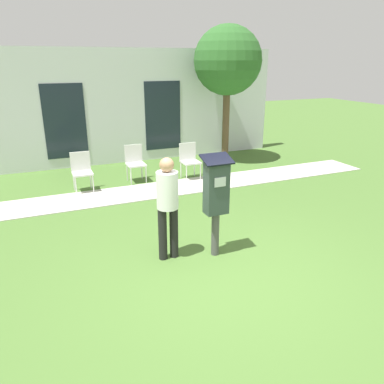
{
  "coord_description": "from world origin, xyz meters",
  "views": [
    {
      "loc": [
        -2.24,
        -4.01,
        2.87
      ],
      "look_at": [
        -0.21,
        0.73,
        1.05
      ],
      "focal_mm": 35.0,
      "sensor_mm": 36.0,
      "label": 1
    }
  ],
  "objects_px": {
    "parking_meter": "(216,193)",
    "outdoor_chair_right": "(189,158)",
    "outdoor_chair_left": "(82,169)",
    "outdoor_chair_middle": "(135,160)",
    "person_standing": "(168,201)"
  },
  "relations": [
    {
      "from": "parking_meter",
      "to": "outdoor_chair_middle",
      "type": "relative_size",
      "value": 1.77
    },
    {
      "from": "person_standing",
      "to": "outdoor_chair_right",
      "type": "height_order",
      "value": "person_standing"
    },
    {
      "from": "parking_meter",
      "to": "outdoor_chair_right",
      "type": "bearing_deg",
      "value": 72.94
    },
    {
      "from": "outdoor_chair_left",
      "to": "outdoor_chair_middle",
      "type": "xyz_separation_m",
      "value": [
        1.32,
        0.27,
        0.0
      ]
    },
    {
      "from": "parking_meter",
      "to": "outdoor_chair_right",
      "type": "relative_size",
      "value": 1.77
    },
    {
      "from": "parking_meter",
      "to": "outdoor_chair_left",
      "type": "xyz_separation_m",
      "value": [
        -1.46,
        3.93,
        -0.49
      ]
    },
    {
      "from": "outdoor_chair_right",
      "to": "outdoor_chair_left",
      "type": "bearing_deg",
      "value": 153.78
    },
    {
      "from": "person_standing",
      "to": "outdoor_chair_left",
      "type": "bearing_deg",
      "value": 112.11
    },
    {
      "from": "person_standing",
      "to": "outdoor_chair_middle",
      "type": "height_order",
      "value": "person_standing"
    },
    {
      "from": "outdoor_chair_left",
      "to": "outdoor_chair_right",
      "type": "xyz_separation_m",
      "value": [
        2.65,
        -0.06,
        0.0
      ]
    },
    {
      "from": "outdoor_chair_right",
      "to": "outdoor_chair_middle",
      "type": "bearing_deg",
      "value": 141.16
    },
    {
      "from": "parking_meter",
      "to": "person_standing",
      "type": "xyz_separation_m",
      "value": [
        -0.7,
        0.19,
        -0.09
      ]
    },
    {
      "from": "parking_meter",
      "to": "outdoor_chair_middle",
      "type": "distance_m",
      "value": 4.23
    },
    {
      "from": "outdoor_chair_middle",
      "to": "outdoor_chair_right",
      "type": "relative_size",
      "value": 1.0
    },
    {
      "from": "parking_meter",
      "to": "outdoor_chair_right",
      "type": "xyz_separation_m",
      "value": [
        1.19,
        3.87,
        -0.49
      ]
    }
  ]
}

